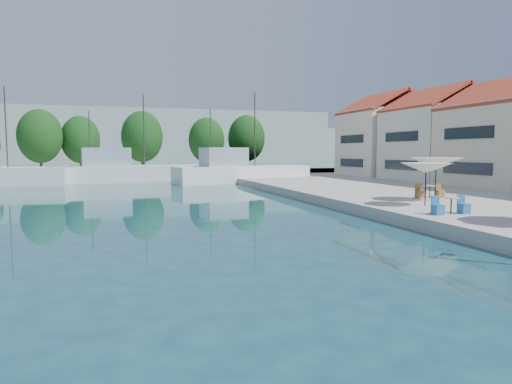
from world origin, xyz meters
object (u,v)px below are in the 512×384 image
object	(u,v)px
trawler_03	(126,172)
umbrella_cream	(436,162)
umbrella_white	(426,168)
trawler_04	(239,173)

from	to	relation	value
trawler_03	umbrella_cream	xyz separation A→B (m)	(16.27, -32.02, 1.72)
umbrella_white	trawler_03	bearing A→B (deg)	112.67
trawler_03	umbrella_white	world-z (taller)	trawler_03
trawler_04	umbrella_white	world-z (taller)	trawler_04
trawler_03	umbrella_white	distance (m)	36.77
umbrella_cream	umbrella_white	bearing A→B (deg)	-138.25
trawler_04	umbrella_cream	distance (m)	26.78
trawler_03	umbrella_cream	bearing A→B (deg)	-68.88
umbrella_white	umbrella_cream	bearing A→B (deg)	41.75
umbrella_cream	trawler_03	bearing A→B (deg)	116.94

